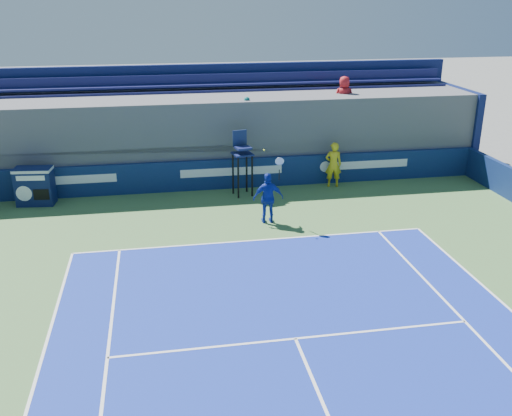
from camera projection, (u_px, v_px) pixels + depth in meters
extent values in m
imported|color=gold|center=(333.00, 165.00, 22.50)|extent=(0.71, 0.52, 1.81)
cube|color=white|center=(254.00, 240.00, 17.83)|extent=(10.97, 0.07, 0.00)
cube|color=white|center=(295.00, 339.00, 12.78)|extent=(8.23, 0.07, 0.00)
cube|color=#0D1E4B|center=(231.00, 174.00, 22.43)|extent=(20.40, 0.20, 1.20)
cube|color=white|center=(73.00, 180.00, 21.31)|extent=(3.20, 0.01, 0.32)
cube|color=white|center=(232.00, 172.00, 22.29)|extent=(4.00, 0.01, 0.32)
cube|color=white|center=(365.00, 165.00, 23.18)|extent=(3.60, 0.01, 0.32)
cylinder|color=white|center=(325.00, 167.00, 22.90)|extent=(0.44, 0.01, 0.44)
cube|color=#0D1945|center=(35.00, 186.00, 20.67)|extent=(1.37, 0.84, 1.40)
cube|color=silver|center=(33.00, 170.00, 20.44)|extent=(1.39, 0.86, 0.10)
cylinder|color=white|center=(24.00, 194.00, 20.37)|extent=(0.56, 0.08, 0.56)
cube|color=black|center=(41.00, 195.00, 20.42)|extent=(0.55, 0.08, 0.40)
cube|color=white|center=(30.00, 178.00, 20.18)|extent=(1.00, 0.12, 0.18)
cylinder|color=black|center=(238.00, 178.00, 21.25)|extent=(0.08, 0.08, 1.60)
cylinder|color=black|center=(252.00, 176.00, 21.45)|extent=(0.08, 0.08, 1.60)
cylinder|color=black|center=(233.00, 174.00, 21.73)|extent=(0.08, 0.08, 1.60)
cylinder|color=black|center=(247.00, 172.00, 21.93)|extent=(0.08, 0.08, 1.60)
cube|color=#0E1748|center=(242.00, 154.00, 21.29)|extent=(0.84, 0.84, 0.06)
cube|color=#141B4E|center=(243.00, 148.00, 21.12)|extent=(0.64, 0.56, 0.08)
cube|color=#121E46|center=(240.00, 138.00, 21.32)|extent=(0.55, 0.18, 0.60)
imported|color=#13299B|center=(268.00, 198.00, 18.96)|extent=(1.04, 0.48, 1.73)
cylinder|color=black|center=(279.00, 175.00, 18.63)|extent=(0.05, 0.16, 0.39)
torus|color=silver|center=(280.00, 161.00, 18.40)|extent=(0.31, 0.15, 0.29)
cylinder|color=silver|center=(280.00, 161.00, 18.40)|extent=(0.26, 0.12, 0.24)
sphere|color=yellow|center=(264.00, 150.00, 18.27)|extent=(0.07, 0.07, 0.07)
cube|color=#4A4A4E|center=(225.00, 135.00, 23.79)|extent=(20.40, 3.60, 3.38)
cube|color=#4A4A4E|center=(229.00, 149.00, 22.62)|extent=(20.40, 0.90, 0.55)
cube|color=#14184C|center=(229.00, 137.00, 22.36)|extent=(20.00, 0.45, 0.08)
cube|color=#14184C|center=(228.00, 131.00, 22.52)|extent=(20.00, 0.06, 0.45)
cube|color=#4A4A4E|center=(226.00, 130.00, 23.26)|extent=(20.40, 0.90, 0.55)
cube|color=#14184C|center=(226.00, 119.00, 22.99)|extent=(20.00, 0.45, 0.08)
cube|color=#14184C|center=(225.00, 113.00, 23.15)|extent=(20.00, 0.06, 0.45)
cube|color=#4A4A4E|center=(223.00, 112.00, 23.89)|extent=(20.40, 0.90, 0.55)
cube|color=#14184C|center=(223.00, 101.00, 23.63)|extent=(20.00, 0.45, 0.08)
cube|color=#14184C|center=(222.00, 95.00, 23.79)|extent=(20.00, 0.06, 0.45)
cube|color=#4A4A4E|center=(220.00, 95.00, 24.52)|extent=(20.40, 0.90, 0.55)
cube|color=#14184C|center=(220.00, 85.00, 24.26)|extent=(20.00, 0.45, 0.08)
cube|color=#14184C|center=(220.00, 79.00, 24.42)|extent=(20.00, 0.06, 0.45)
cube|color=#0C1647|center=(219.00, 114.00, 25.40)|extent=(20.80, 0.30, 4.40)
cube|color=#0C1647|center=(455.00, 126.00, 25.47)|extent=(0.30, 3.90, 3.40)
imported|color=white|center=(196.00, 124.00, 22.00)|extent=(1.04, 0.70, 1.50)
imported|color=teal|center=(247.00, 119.00, 22.28)|extent=(1.07, 0.57, 1.73)
imported|color=#A3171D|center=(344.00, 98.00, 23.59)|extent=(0.90, 0.63, 1.76)
imported|color=black|center=(412.00, 116.00, 23.45)|extent=(0.60, 0.45, 1.48)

